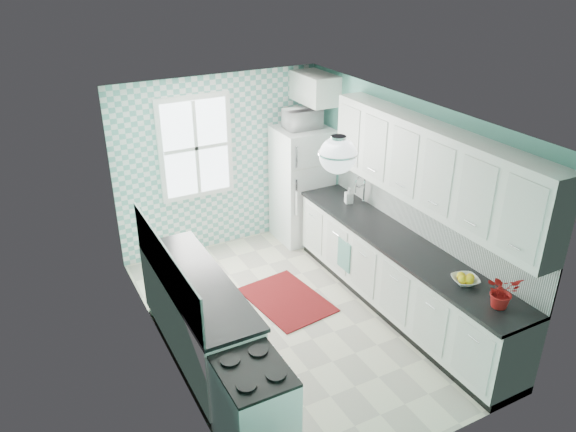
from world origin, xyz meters
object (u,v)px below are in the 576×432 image
fruit_bowl (465,280)px  potted_plant (502,291)px  microwave (302,119)px  ceiling_light (338,155)px  sink (351,208)px  fridge (302,184)px  stove (254,407)px

fruit_bowl → potted_plant: size_ratio=0.78×
fruit_bowl → microwave: size_ratio=0.53×
ceiling_light → microwave: 2.88m
fruit_bowl → potted_plant: 0.47m
microwave → sink: bearing=98.5°
fridge → potted_plant: 3.68m
potted_plant → stove: bearing=170.9°
fridge → microwave: microwave is taller
ceiling_light → microwave: size_ratio=0.70×
ceiling_light → fridge: (1.11, 2.61, -1.47)m
stove → sink: 3.26m
ceiling_light → potted_plant: 2.01m
potted_plant → fridge: bearing=91.4°
ceiling_light → fruit_bowl: 1.90m
sink → potted_plant: (-0.00, -2.53, 0.18)m
stove → fruit_bowl: bearing=0.8°
sink → stove: bearing=-141.7°
ceiling_light → stove: size_ratio=0.41×
fridge → fruit_bowl: 3.22m
fridge → ceiling_light: bearing=-113.2°
ceiling_light → potted_plant: ceiling_light is taller
stove → potted_plant: size_ratio=2.54×
sink → potted_plant: size_ratio=1.69×
stove → potted_plant: (2.40, -0.38, 0.66)m
fridge → sink: 1.15m
ceiling_light → fridge: bearing=67.0°
sink → potted_plant: sink is taller
microwave → stove: bearing=58.8°
microwave → fridge: bearing=57.7°
fridge → potted_plant: size_ratio=5.07×
fridge → potted_plant: (0.09, -3.67, 0.25)m
stove → fruit_bowl: 2.46m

